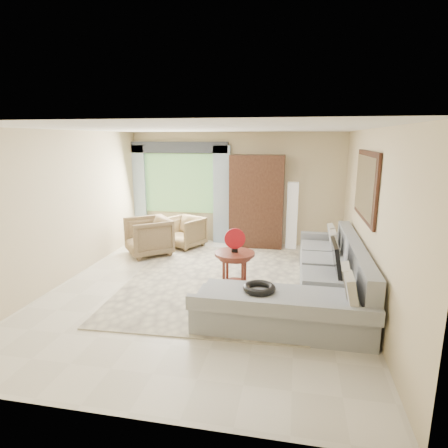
% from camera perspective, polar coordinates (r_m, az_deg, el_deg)
% --- Properties ---
extents(ground, '(6.00, 6.00, 0.00)m').
position_cam_1_polar(ground, '(6.34, -2.87, -9.89)').
color(ground, silver).
rests_on(ground, ground).
extents(area_rug, '(3.16, 4.12, 0.02)m').
position_cam_1_polar(area_rug, '(6.70, -1.25, -8.52)').
color(area_rug, beige).
rests_on(area_rug, ground).
extents(sectional_sofa, '(2.30, 3.46, 0.90)m').
position_cam_1_polar(sectional_sofa, '(5.92, 13.90, -9.03)').
color(sectional_sofa, gray).
rests_on(sectional_sofa, ground).
extents(tv_screen, '(0.14, 0.74, 0.48)m').
position_cam_1_polar(tv_screen, '(5.84, 16.73, -4.95)').
color(tv_screen, black).
rests_on(tv_screen, sectional_sofa).
extents(garden_hose, '(0.43, 0.43, 0.09)m').
position_cam_1_polar(garden_hose, '(4.99, 5.39, -9.67)').
color(garden_hose, black).
rests_on(garden_hose, sectional_sofa).
extents(coffee_table, '(0.65, 0.65, 0.65)m').
position_cam_1_polar(coffee_table, '(6.18, 1.63, -7.09)').
color(coffee_table, '#4C1D14').
rests_on(coffee_table, ground).
extents(red_disc, '(0.34, 0.10, 0.34)m').
position_cam_1_polar(red_disc, '(6.02, 1.66, -2.25)').
color(red_disc, '#AA1118').
rests_on(red_disc, coffee_table).
extents(armchair_left, '(1.23, 1.23, 0.81)m').
position_cam_1_polar(armchair_left, '(8.18, -11.44, -1.88)').
color(armchair_left, olive).
rests_on(armchair_left, ground).
extents(armchair_right, '(1.02, 1.03, 0.70)m').
position_cam_1_polar(armchair_right, '(8.64, -6.06, -1.24)').
color(armchair_right, '#9D8355').
rests_on(armchair_right, ground).
extents(potted_plant, '(0.60, 0.55, 0.56)m').
position_cam_1_polar(potted_plant, '(9.09, -10.58, -1.16)').
color(potted_plant, '#999999').
rests_on(potted_plant, ground).
extents(armoire, '(1.20, 0.55, 2.10)m').
position_cam_1_polar(armoire, '(8.55, 5.03, 3.41)').
color(armoire, black).
rests_on(armoire, ground).
extents(floor_lamp, '(0.24, 0.24, 1.50)m').
position_cam_1_polar(floor_lamp, '(8.62, 10.33, 1.30)').
color(floor_lamp, silver).
rests_on(floor_lamp, ground).
extents(window, '(1.80, 0.04, 1.40)m').
position_cam_1_polar(window, '(9.14, -6.76, 6.20)').
color(window, '#669E59').
rests_on(window, wall_back).
extents(curtain_left, '(0.40, 0.08, 2.30)m').
position_cam_1_polar(curtain_left, '(9.46, -12.97, 4.66)').
color(curtain_left, '#9EB7CC').
rests_on(curtain_left, ground).
extents(curtain_right, '(0.40, 0.08, 2.30)m').
position_cam_1_polar(curtain_right, '(8.82, -0.36, 4.41)').
color(curtain_right, '#9EB7CC').
rests_on(curtain_right, ground).
extents(valance, '(2.40, 0.12, 0.26)m').
position_cam_1_polar(valance, '(9.01, -7.04, 11.52)').
color(valance, '#1E232D').
rests_on(valance, wall_back).
extents(wall_mirror, '(0.05, 1.70, 1.05)m').
position_cam_1_polar(wall_mirror, '(6.15, 20.78, 5.48)').
color(wall_mirror, black).
rests_on(wall_mirror, wall_right).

